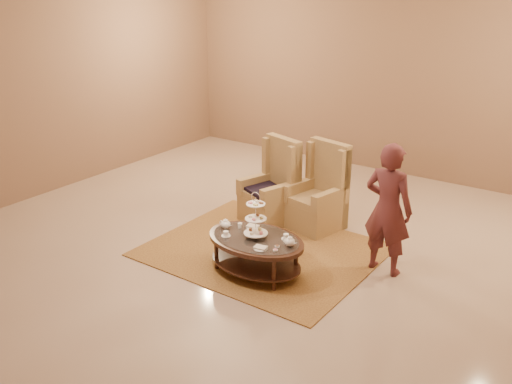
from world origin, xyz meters
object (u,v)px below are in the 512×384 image
Objects in this scene: armchair_left at (273,194)px; person at (388,209)px; tea_table at (256,244)px; armchair_right at (320,199)px.

armchair_left is 1.99m from person.
tea_table is 0.79× the size of person.
person is (1.24, -0.69, 0.39)m from armchair_right.
tea_table is 1.56m from person.
armchair_left is at bearing -151.36° from armchair_right.
armchair_left is 0.99× the size of armchair_right.
armchair_right is at bearing 93.88° from tea_table.
armchair_left is 0.67m from armchair_right.
person is at bearing -16.08° from armchair_right.
armchair_right reaches higher than tea_table.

